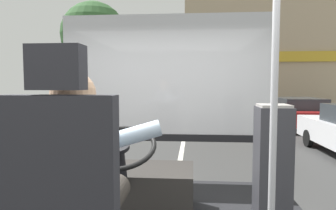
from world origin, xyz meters
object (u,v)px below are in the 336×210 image
fare_box (272,168)px  bus_driver (80,173)px  handrail_pole (274,98)px  parked_car_red (297,112)px  steering_console (131,188)px

fare_box → bus_driver: bearing=-140.7°
handrail_pole → parked_car_red: bearing=70.7°
steering_console → fare_box: 1.21m
parked_car_red → bus_driver: bearing=-113.1°
handrail_pole → parked_car_red: 11.44m
bus_driver → fare_box: bearing=39.3°
bus_driver → handrail_pole: 1.21m
handrail_pole → parked_car_red: (3.76, 10.75, -1.09)m
steering_console → fare_box: size_ratio=1.11×
bus_driver → fare_box: (1.16, 0.95, -0.22)m
fare_box → parked_car_red: size_ratio=0.26×
fare_box → parked_car_red: fare_box is taller
steering_console → parked_car_red: steering_console is taller
handrail_pole → steering_console: bearing=147.5°
bus_driver → steering_console: bearing=90.0°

